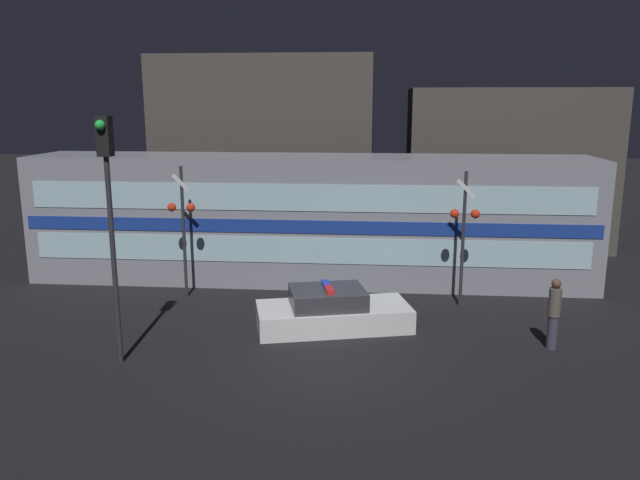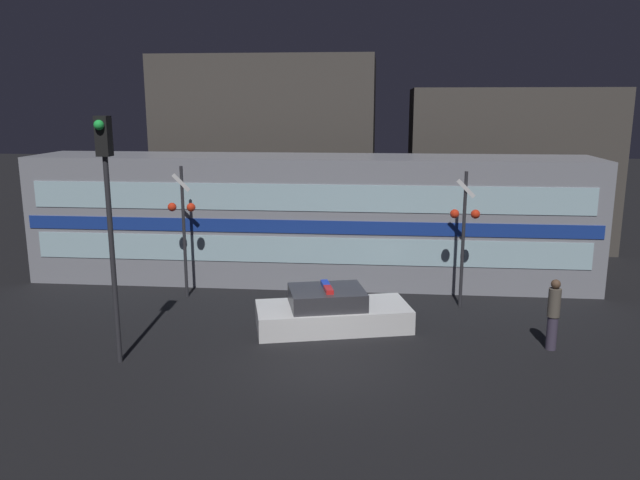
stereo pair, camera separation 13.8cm
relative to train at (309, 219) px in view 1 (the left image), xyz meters
The scene contains 9 objects.
ground_plane 7.85m from the train, 80.70° to the right, with size 120.00×120.00×0.00m, color black.
train is the anchor object (origin of this frame).
police_car 5.33m from the train, 76.78° to the right, with size 4.54×2.79×1.26m.
pedestrian 9.15m from the train, 40.77° to the right, with size 0.31×0.31×1.85m.
crossing_signal_near 5.67m from the train, 28.57° to the right, with size 0.89×0.32×4.18m.
crossing_signal_far 4.56m from the train, 145.55° to the right, with size 0.89×0.32×4.24m.
traffic_light_corner 8.85m from the train, 115.99° to the right, with size 0.30×0.46×5.88m.
building_left 8.30m from the train, 108.87° to the left, with size 9.46×6.75×8.14m.
building_center 10.29m from the train, 38.87° to the left, with size 8.48×4.07×6.76m.
Camera 1 is at (1.07, -13.96, 6.15)m, focal length 35.00 mm.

